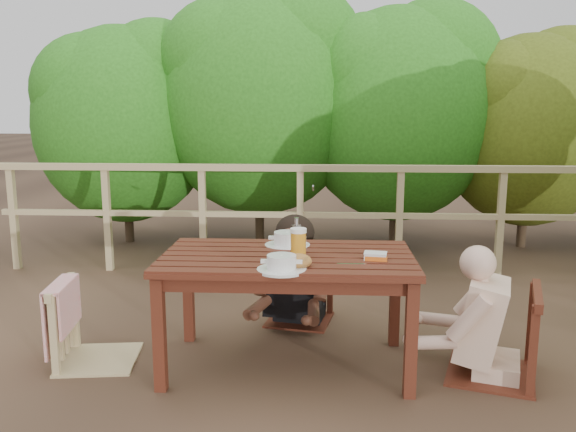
# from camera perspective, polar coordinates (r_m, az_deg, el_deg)

# --- Properties ---
(ground) EXTENTS (60.00, 60.00, 0.00)m
(ground) POSITION_cam_1_polar(r_m,az_deg,el_deg) (3.65, -0.05, -14.19)
(ground) COLOR brown
(ground) RESTS_ON ground
(table) EXTENTS (1.45, 0.81, 0.67)m
(table) POSITION_cam_1_polar(r_m,az_deg,el_deg) (3.52, -0.05, -9.24)
(table) COLOR #411A0F
(table) RESTS_ON ground
(chair_left) EXTENTS (0.52, 0.52, 0.94)m
(chair_left) POSITION_cam_1_polar(r_m,az_deg,el_deg) (3.72, -18.09, -6.50)
(chair_left) COLOR tan
(chair_left) RESTS_ON ground
(chair_far) EXTENTS (0.51, 0.51, 0.88)m
(chair_far) POSITION_cam_1_polar(r_m,az_deg,el_deg) (4.21, 1.13, -4.41)
(chair_far) COLOR #411A0F
(chair_far) RESTS_ON ground
(chair_right) EXTENTS (0.62, 0.62, 1.00)m
(chair_right) POSITION_cam_1_polar(r_m,az_deg,el_deg) (3.54, 19.41, -6.90)
(chair_right) COLOR #411A0F
(chair_right) RESTS_ON ground
(woman) EXTENTS (0.60, 0.69, 1.22)m
(woman) POSITION_cam_1_polar(r_m,az_deg,el_deg) (4.19, 1.15, -2.12)
(woman) COLOR black
(woman) RESTS_ON ground
(diner_right) EXTENTS (0.74, 0.66, 1.24)m
(diner_right) POSITION_cam_1_polar(r_m,az_deg,el_deg) (3.52, 20.00, -5.02)
(diner_right) COLOR #D6AE92
(diner_right) RESTS_ON ground
(railing) EXTENTS (5.60, 0.10, 1.01)m
(railing) POSITION_cam_1_polar(r_m,az_deg,el_deg) (5.41, 1.18, -0.35)
(railing) COLOR tan
(railing) RESTS_ON ground
(hedge_row) EXTENTS (6.60, 1.60, 3.80)m
(hedge_row) POSITION_cam_1_polar(r_m,az_deg,el_deg) (6.52, 5.25, 13.78)
(hedge_row) COLOR #246216
(hedge_row) RESTS_ON ground
(soup_near) EXTENTS (0.26, 0.26, 0.09)m
(soup_near) POSITION_cam_1_polar(r_m,az_deg,el_deg) (3.12, -0.62, -4.57)
(soup_near) COLOR white
(soup_near) RESTS_ON table
(soup_far) EXTENTS (0.28, 0.28, 0.09)m
(soup_far) POSITION_cam_1_polar(r_m,az_deg,el_deg) (3.65, -0.06, -2.27)
(soup_far) COLOR silver
(soup_far) RESTS_ON table
(bread_roll) EXTENTS (0.14, 0.11, 0.08)m
(bread_roll) POSITION_cam_1_polar(r_m,az_deg,el_deg) (3.17, 1.05, -4.38)
(bread_roll) COLOR #B0742B
(bread_roll) RESTS_ON table
(beer_glass) EXTENTS (0.09, 0.09, 0.18)m
(beer_glass) POSITION_cam_1_polar(r_m,az_deg,el_deg) (3.35, 1.00, -2.69)
(beer_glass) COLOR orange
(beer_glass) RESTS_ON table
(bottle) EXTENTS (0.05, 0.05, 0.22)m
(bottle) POSITION_cam_1_polar(r_m,az_deg,el_deg) (3.45, 0.83, -1.96)
(bottle) COLOR silver
(bottle) RESTS_ON table
(tumbler) EXTENTS (0.06, 0.06, 0.07)m
(tumbler) POSITION_cam_1_polar(r_m,az_deg,el_deg) (3.15, 1.44, -4.57)
(tumbler) COLOR silver
(tumbler) RESTS_ON table
(butter_tub) EXTENTS (0.14, 0.11, 0.05)m
(butter_tub) POSITION_cam_1_polar(r_m,az_deg,el_deg) (3.34, 8.42, -3.95)
(butter_tub) COLOR white
(butter_tub) RESTS_ON table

